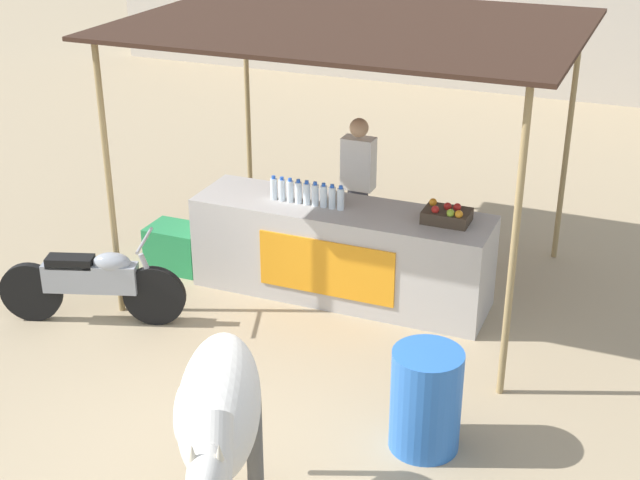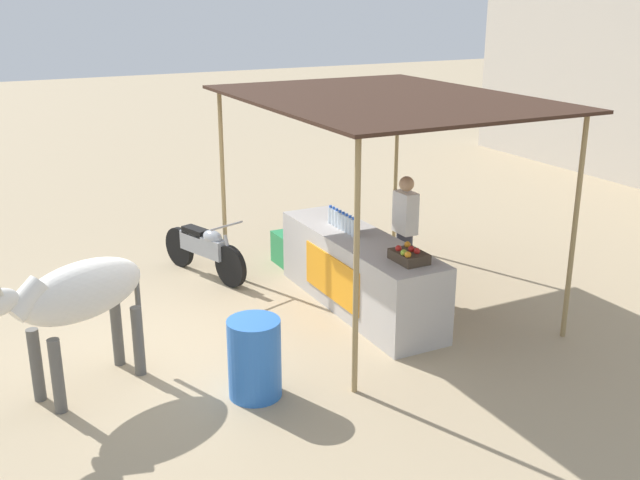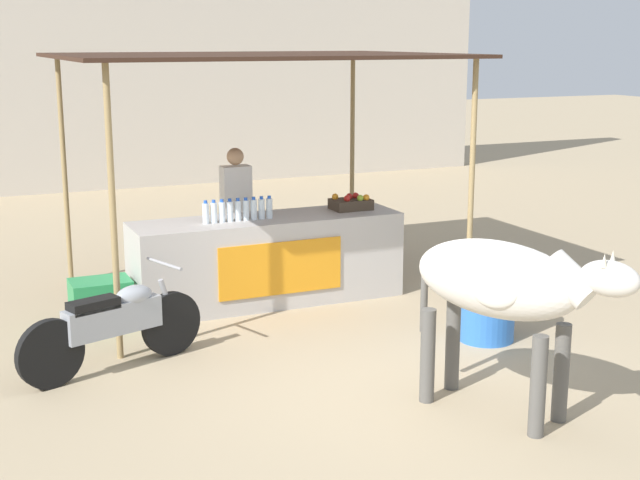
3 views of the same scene
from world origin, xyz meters
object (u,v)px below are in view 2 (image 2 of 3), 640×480
at_px(fruit_crate, 409,256).
at_px(vendor_behind_counter, 405,235).
at_px(water_barrel, 255,358).
at_px(stall_counter, 359,272).
at_px(cooler_box, 292,249).
at_px(motorcycle_parked, 205,248).
at_px(cow, 77,297).

distance_m(fruit_crate, vendor_behind_counter, 1.36).
bearing_deg(vendor_behind_counter, water_barrel, -60.62).
relative_size(stall_counter, fruit_crate, 6.82).
xyz_separation_m(cooler_box, motorcycle_parked, (-0.11, -1.33, 0.19)).
relative_size(fruit_crate, vendor_behind_counter, 0.27).
bearing_deg(cow, stall_counter, 99.00).
relative_size(stall_counter, water_barrel, 3.60).
height_order(fruit_crate, cooler_box, fruit_crate).
height_order(fruit_crate, cow, cow).
distance_m(fruit_crate, cow, 3.68).
bearing_deg(motorcycle_parked, cow, -40.46).
xyz_separation_m(stall_counter, vendor_behind_counter, (-0.10, 0.75, 0.37)).
relative_size(stall_counter, cow, 1.66).
bearing_deg(stall_counter, cow, -81.00).
bearing_deg(cooler_box, vendor_behind_counter, 25.78).
relative_size(water_barrel, motorcycle_parked, 0.48).
height_order(stall_counter, vendor_behind_counter, vendor_behind_counter).
relative_size(cooler_box, water_barrel, 0.72).
bearing_deg(water_barrel, fruit_crate, 101.77).
height_order(stall_counter, fruit_crate, fruit_crate).
bearing_deg(cow, fruit_crate, 82.49).
distance_m(stall_counter, cow, 3.68).
xyz_separation_m(vendor_behind_counter, water_barrel, (1.59, -2.83, -0.43)).
xyz_separation_m(stall_counter, cooler_box, (-1.86, -0.10, -0.24)).
relative_size(stall_counter, cooler_box, 5.00).
xyz_separation_m(cooler_box, water_barrel, (3.35, -1.98, 0.18)).
bearing_deg(fruit_crate, vendor_behind_counter, 148.54).
bearing_deg(water_barrel, vendor_behind_counter, 119.38).
bearing_deg(fruit_crate, stall_counter, -177.32).
bearing_deg(cooler_box, motorcycle_parked, -94.90).
height_order(vendor_behind_counter, cow, vendor_behind_counter).
bearing_deg(vendor_behind_counter, cooler_box, -154.22).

